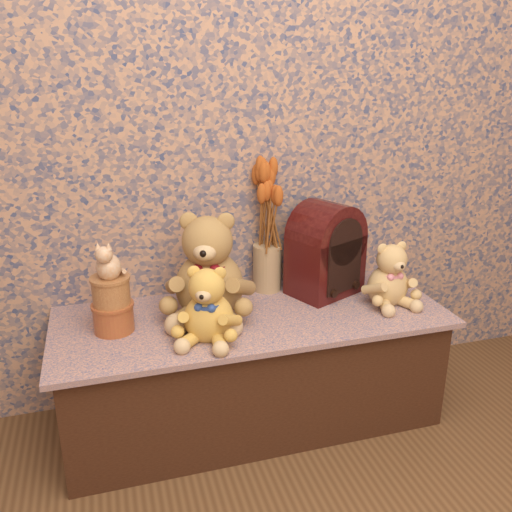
{
  "coord_description": "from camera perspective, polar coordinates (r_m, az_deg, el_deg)",
  "views": [
    {
      "loc": [
        -0.48,
        -0.46,
        1.29
      ],
      "look_at": [
        0.0,
        1.18,
        0.68
      ],
      "focal_mm": 37.84,
      "sensor_mm": 36.0,
      "label": 1
    }
  ],
  "objects": [
    {
      "name": "teddy_large",
      "position": [
        1.89,
        -5.02,
        -0.44
      ],
      "size": [
        0.43,
        0.47,
        0.41
      ],
      "primitive_type": null,
      "rotation": [
        0.0,
        0.0,
        -0.34
      ],
      "color": "olive",
      "rests_on": "display_shelf"
    },
    {
      "name": "cat_figurine",
      "position": [
        1.8,
        -15.4,
        -0.28
      ],
      "size": [
        0.13,
        0.13,
        0.13
      ],
      "primitive_type": null,
      "rotation": [
        0.0,
        0.0,
        -0.34
      ],
      "color": "silver",
      "rests_on": "biscuit_tin_upper"
    },
    {
      "name": "ceramic_vase",
      "position": [
        2.13,
        1.18,
        -1.2
      ],
      "size": [
        0.14,
        0.14,
        0.19
      ],
      "primitive_type": "cylinder",
      "rotation": [
        0.0,
        0.0,
        -0.32
      ],
      "color": "tan",
      "rests_on": "display_shelf"
    },
    {
      "name": "biscuit_tin_upper",
      "position": [
        1.84,
        -15.08,
        -3.61
      ],
      "size": [
        0.16,
        0.16,
        0.1
      ],
      "primitive_type": "cylinder",
      "rotation": [
        0.0,
        0.0,
        -0.41
      ],
      "color": "tan",
      "rests_on": "biscuit_tin_lower"
    },
    {
      "name": "biscuit_tin_lower",
      "position": [
        1.88,
        -14.82,
        -6.3
      ],
      "size": [
        0.17,
        0.17,
        0.1
      ],
      "primitive_type": "cylinder",
      "rotation": [
        0.0,
        0.0,
        -0.39
      ],
      "color": "#B37934",
      "rests_on": "display_shelf"
    },
    {
      "name": "dried_stalks",
      "position": [
        2.04,
        1.24,
        7.1
      ],
      "size": [
        0.26,
        0.26,
        0.44
      ],
      "primitive_type": null,
      "rotation": [
        0.0,
        0.0,
        0.13
      ],
      "color": "#B7531D",
      "rests_on": "ceramic_vase"
    },
    {
      "name": "display_shelf",
      "position": [
        2.06,
        -0.4,
        -11.67
      ],
      "size": [
        1.4,
        0.55,
        0.44
      ],
      "primitive_type": "cube",
      "color": "#3C4A7C",
      "rests_on": "ground"
    },
    {
      "name": "teddy_small",
      "position": [
        2.06,
        13.88,
        -1.5
      ],
      "size": [
        0.22,
        0.25,
        0.26
      ],
      "primitive_type": null,
      "rotation": [
        0.0,
        0.0,
        0.05
      ],
      "color": "#E2B86B",
      "rests_on": "display_shelf"
    },
    {
      "name": "teddy_medium",
      "position": [
        1.75,
        -5.09,
        -4.61
      ],
      "size": [
        0.3,
        0.32,
        0.27
      ],
      "primitive_type": null,
      "rotation": [
        0.0,
        0.0,
        -0.43
      ],
      "color": "#C38037",
      "rests_on": "display_shelf"
    },
    {
      "name": "cathedral_radio",
      "position": [
        2.09,
        7.37,
        0.8
      ],
      "size": [
        0.32,
        0.28,
        0.36
      ],
      "primitive_type": null,
      "rotation": [
        0.0,
        0.0,
        0.42
      ],
      "color": "black",
      "rests_on": "display_shelf"
    }
  ]
}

